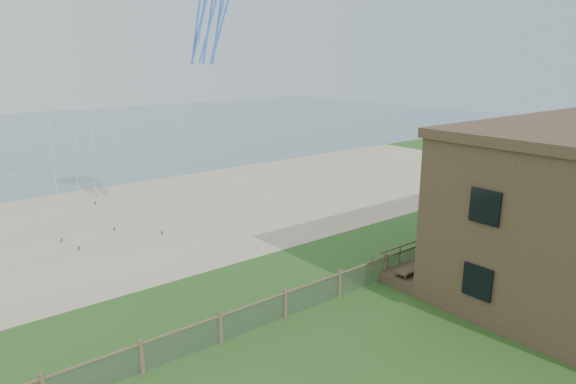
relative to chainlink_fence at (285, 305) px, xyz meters
The scene contains 5 objects.
sand_beach 16.01m from the chainlink_fence, 90.00° to the left, with size 72.00×20.00×0.02m, color tan.
chainlink_fence is the anchor object (origin of this frame).
motel_deck 13.04m from the chainlink_fence, ahead, with size 15.00×2.00×0.50m, color #4F412D.
picnic_table 6.64m from the chainlink_fence, ahead, with size 1.72×1.30×0.73m, color #4F412D, non-canonical shape.
octopus_kite 15.57m from the chainlink_fence, 74.94° to the left, with size 2.89×2.04×5.96m, color orange, non-canonical shape.
Camera 1 is at (-11.53, -8.62, 10.10)m, focal length 32.00 mm.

